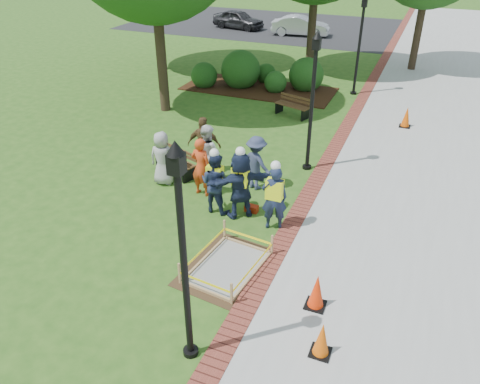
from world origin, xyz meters
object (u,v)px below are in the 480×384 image
at_px(bench_near, 176,167).
at_px(hivis_worker_c, 215,181).
at_px(cone_front, 322,340).
at_px(wet_concrete_pad, 228,260).
at_px(lamp_near, 183,244).
at_px(hivis_worker_b, 274,196).
at_px(hivis_worker_a, 240,183).

distance_m(bench_near, hivis_worker_c, 2.59).
bearing_deg(cone_front, hivis_worker_c, 135.79).
distance_m(wet_concrete_pad, cone_front, 3.00).
height_order(bench_near, cone_front, bench_near).
relative_size(bench_near, lamp_near, 0.36).
distance_m(hivis_worker_b, hivis_worker_c, 1.73).
height_order(bench_near, hivis_worker_b, hivis_worker_b).
relative_size(hivis_worker_a, hivis_worker_c, 1.09).
height_order(cone_front, hivis_worker_b, hivis_worker_b).
xyz_separation_m(wet_concrete_pad, hivis_worker_b, (0.42, 1.97, 0.71)).
height_order(lamp_near, hivis_worker_c, lamp_near).
bearing_deg(bench_near, lamp_near, -58.77).
bearing_deg(lamp_near, hivis_worker_c, 109.50).
relative_size(hivis_worker_b, hivis_worker_c, 1.03).
relative_size(wet_concrete_pad, hivis_worker_a, 1.23).
bearing_deg(hivis_worker_b, hivis_worker_c, 173.97).
bearing_deg(cone_front, lamp_near, -157.92).
xyz_separation_m(wet_concrete_pad, cone_front, (2.54, -1.59, 0.13)).
relative_size(wet_concrete_pad, cone_front, 3.31).
bearing_deg(wet_concrete_pad, hivis_worker_a, 104.98).
distance_m(lamp_near, hivis_worker_b, 4.70).
relative_size(cone_front, hivis_worker_a, 0.37).
bearing_deg(hivis_worker_c, cone_front, -44.21).
height_order(hivis_worker_a, hivis_worker_b, hivis_worker_a).
xyz_separation_m(bench_near, hivis_worker_c, (2.04, -1.45, 0.66)).
xyz_separation_m(wet_concrete_pad, lamp_near, (0.34, -2.48, 2.25)).
bearing_deg(hivis_worker_b, wet_concrete_pad, -102.07).
height_order(wet_concrete_pad, cone_front, cone_front).
xyz_separation_m(cone_front, hivis_worker_c, (-3.84, 3.73, 0.56)).
bearing_deg(wet_concrete_pad, cone_front, -31.96).
relative_size(lamp_near, hivis_worker_c, 2.31).
height_order(wet_concrete_pad, hivis_worker_a, hivis_worker_a).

